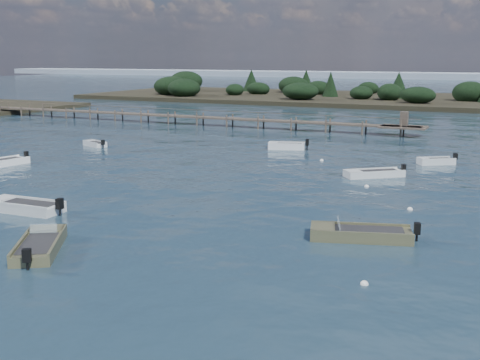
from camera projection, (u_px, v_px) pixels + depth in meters
The scene contains 15 objects.
ground at pixel (389, 124), 78.82m from camera, with size 400.00×400.00×0.00m, color #172936.
dinghy_mid_white_a at pixel (360, 236), 28.98m from camera, with size 5.25×3.13×1.21m.
tender_far_white at pixel (287, 147), 57.00m from camera, with size 3.90×2.31×1.31m.
tender_far_grey_b at pixel (436, 162), 49.07m from camera, with size 3.12×2.58×1.12m.
dinghy_mid_grey at pixel (24, 208), 34.15m from camera, with size 4.99×1.94×1.25m.
tender_far_grey at pixel (95, 145), 58.96m from camera, with size 3.16×2.13×1.01m.
dinghy_extra_b at pixel (374, 175), 43.98m from camera, with size 4.27×3.81×1.05m.
dinghy_near_olive at pixel (40, 247), 27.21m from camera, with size 3.94×4.83×1.22m.
buoy_b at pixel (364, 284), 23.20m from camera, with size 0.32×0.32×0.32m, color white.
buoy_c at pixel (36, 212), 34.11m from camera, with size 0.32×0.32×0.32m, color white.
buoy_e at pixel (322, 161), 50.75m from camera, with size 0.32×0.32×0.32m, color white.
buoy_extra_a at pixel (367, 187), 40.57m from camera, with size 0.32×0.32×0.32m, color white.
buoy_extra_b at pixel (410, 210), 34.51m from camera, with size 0.32×0.32×0.32m, color white.
jetty at pixel (200, 117), 77.16m from camera, with size 64.50×3.20×3.40m.
distant_haze at pixel (266, 76), 267.06m from camera, with size 280.00×20.00×2.40m, color #8F9DB0.
Camera 1 is at (16.11, -19.49, 8.63)m, focal length 45.00 mm.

